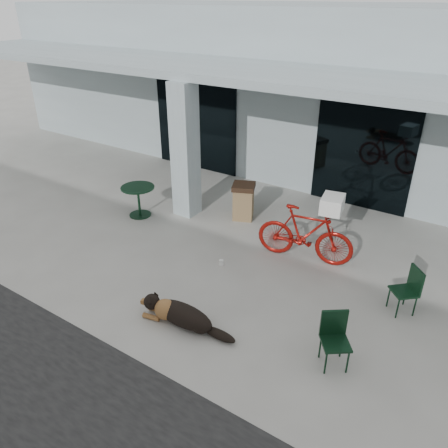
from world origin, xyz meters
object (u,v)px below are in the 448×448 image
Objects in this scene: cafe_table_near at (139,201)px; dog at (183,314)px; bicycle at (305,234)px; cafe_chair_far_a at (335,342)px; trash_receptacle at (243,201)px; cafe_chair_far_b at (404,291)px.

dog is at bearing -37.35° from cafe_table_near.
bicycle is at bearing 63.57° from dog.
cafe_chair_far_a reaches higher than cafe_table_near.
dog is at bearing 155.61° from cafe_chair_far_a.
cafe_chair_far_b is at bearing -20.65° from trash_receptacle.
trash_receptacle is at bearing 55.06° from bicycle.
bicycle reaches higher than trash_receptacle.
dog is 4.19m from cafe_table_near.
cafe_chair_far_b is (2.84, 2.29, 0.20)m from dog.
cafe_chair_far_a is (5.66, -2.04, 0.05)m from cafe_table_near.
cafe_chair_far_a is (2.33, 0.50, 0.21)m from dog.
bicycle is 3.03m from dog.
cafe_chair_far_b is at bearing -2.37° from cafe_table_near.
cafe_chair_far_a is 1.02× the size of cafe_chair_far_b.
dog is at bearing 154.62° from bicycle.
cafe_table_near is 2.50m from trash_receptacle.
trash_receptacle reaches higher than cafe_chair_far_b.
cafe_chair_far_a is at bearing -43.22° from trash_receptacle.
cafe_chair_far_a is 4.81m from trash_receptacle.
bicycle reaches higher than cafe_chair_far_a.
cafe_table_near is at bearing 123.63° from cafe_chair_far_a.
bicycle is at bearing 86.30° from cafe_chair_far_a.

